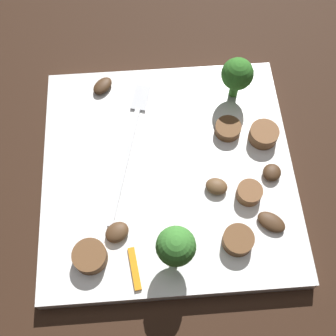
# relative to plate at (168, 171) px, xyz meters

# --- Properties ---
(ground_plane) EXTENTS (1.40, 1.40, 0.00)m
(ground_plane) POSITION_rel_plate_xyz_m (0.00, 0.00, -0.01)
(ground_plane) COLOR black
(plate) EXTENTS (0.27, 0.27, 0.02)m
(plate) POSITION_rel_plate_xyz_m (0.00, 0.00, 0.00)
(plate) COLOR white
(plate) RESTS_ON ground_plane
(fork) EXTENTS (0.18, 0.05, 0.00)m
(fork) POSITION_rel_plate_xyz_m (0.04, 0.04, 0.01)
(fork) COLOR silver
(fork) RESTS_ON plate
(broccoli_floret_0) EXTENTS (0.04, 0.04, 0.06)m
(broccoli_floret_0) POSITION_rel_plate_xyz_m (0.09, -0.08, 0.04)
(broccoli_floret_0) COLOR #347525
(broccoli_floret_0) RESTS_ON plate
(broccoli_floret_1) EXTENTS (0.04, 0.04, 0.06)m
(broccoli_floret_1) POSITION_rel_plate_xyz_m (-0.10, -0.00, 0.05)
(broccoli_floret_1) COLOR #408630
(broccoli_floret_1) RESTS_ON plate
(sausage_slice_0) EXTENTS (0.04, 0.04, 0.01)m
(sausage_slice_0) POSITION_rel_plate_xyz_m (0.04, -0.07, 0.01)
(sausage_slice_0) COLOR brown
(sausage_slice_0) RESTS_ON plate
(sausage_slice_1) EXTENTS (0.03, 0.03, 0.01)m
(sausage_slice_1) POSITION_rel_plate_xyz_m (-0.04, -0.08, 0.02)
(sausage_slice_1) COLOR brown
(sausage_slice_1) RESTS_ON plate
(sausage_slice_2) EXTENTS (0.04, 0.04, 0.01)m
(sausage_slice_2) POSITION_rel_plate_xyz_m (-0.09, -0.06, 0.02)
(sausage_slice_2) COLOR brown
(sausage_slice_2) RESTS_ON plate
(sausage_slice_3) EXTENTS (0.04, 0.04, 0.02)m
(sausage_slice_3) POSITION_rel_plate_xyz_m (0.03, -0.11, 0.02)
(sausage_slice_3) COLOR brown
(sausage_slice_3) RESTS_ON plate
(sausage_slice_4) EXTENTS (0.04, 0.04, 0.02)m
(sausage_slice_4) POSITION_rel_plate_xyz_m (-0.09, 0.08, 0.02)
(sausage_slice_4) COLOR brown
(sausage_slice_4) RESTS_ON plate
(mushroom_0) EXTENTS (0.03, 0.03, 0.01)m
(mushroom_0) POSITION_rel_plate_xyz_m (-0.03, -0.05, 0.01)
(mushroom_0) COLOR brown
(mushroom_0) RESTS_ON plate
(mushroom_1) EXTENTS (0.03, 0.03, 0.01)m
(mushroom_1) POSITION_rel_plate_xyz_m (-0.02, -0.11, 0.01)
(mushroom_1) COLOR #422B19
(mushroom_1) RESTS_ON plate
(mushroom_2) EXTENTS (0.03, 0.04, 0.01)m
(mushroom_2) POSITION_rel_plate_xyz_m (-0.07, -0.10, 0.01)
(mushroom_2) COLOR #422B19
(mushroom_2) RESTS_ON plate
(mushroom_3) EXTENTS (0.03, 0.03, 0.01)m
(mushroom_3) POSITION_rel_plate_xyz_m (-0.07, 0.06, 0.01)
(mushroom_3) COLOR #4C331E
(mushroom_3) RESTS_ON plate
(mushroom_4) EXTENTS (0.03, 0.03, 0.01)m
(mushroom_4) POSITION_rel_plate_xyz_m (0.11, 0.07, 0.01)
(mushroom_4) COLOR #422B19
(mushroom_4) RESTS_ON plate
(pepper_strip_0) EXTENTS (0.04, 0.01, 0.00)m
(pepper_strip_0) POSITION_rel_plate_xyz_m (-0.11, 0.04, 0.01)
(pepper_strip_0) COLOR orange
(pepper_strip_0) RESTS_ON plate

